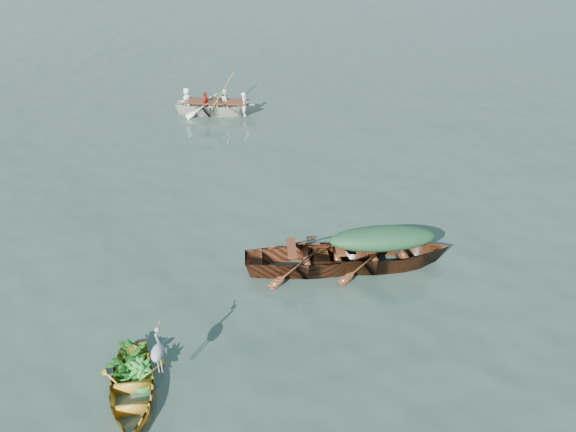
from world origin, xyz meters
name	(u,v)px	position (x,y,z in m)	size (l,w,h in m)	color
ground	(242,342)	(0.00, 0.00, 0.00)	(140.00, 140.00, 0.00)	#2E4138
yellow_dinghy	(133,397)	(-1.79, -1.43, 0.00)	(1.19, 2.74, 0.71)	gold
green_tarp_boat	(380,265)	(2.96, 2.61, 0.00)	(1.40, 4.51, 1.06)	#512A13
open_wooden_boat	(315,269)	(1.43, 2.39, 0.00)	(1.39, 4.46, 1.05)	brown
rowed_boat	(217,114)	(-2.27, 11.67, 0.00)	(1.25, 4.18, 0.99)	white
green_tarp_cover	(383,238)	(2.96, 2.61, 0.79)	(0.77, 2.48, 0.52)	#193D23
thwart_benches	(315,250)	(1.43, 2.39, 0.54)	(0.83, 2.23, 0.04)	#512312
heron	(159,358)	(-1.26, -1.25, 0.82)	(0.28, 0.40, 0.92)	#95989D
dinghy_weeds	(130,348)	(-1.89, -0.89, 0.66)	(0.70, 0.90, 0.60)	#1B681B
rowers	(215,92)	(-2.27, 11.67, 0.87)	(1.13, 2.92, 0.76)	white
oars	(216,101)	(-2.27, 11.67, 0.52)	(2.60, 0.60, 0.06)	olive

